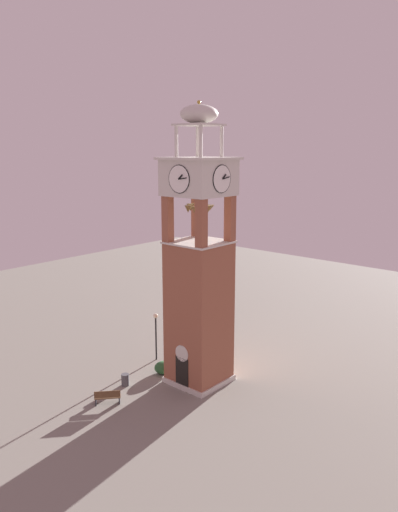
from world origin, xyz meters
TOP-DOWN VIEW (x-y plane):
  - ground at (0.00, 0.00)m, footprint 80.00×80.00m
  - clock_tower at (-0.00, -0.00)m, footprint 3.97×3.97m
  - park_bench at (-2.19, -6.13)m, footprint 1.38×1.50m
  - lamp_post at (-4.72, 0.54)m, footprint 0.36×0.36m
  - trash_bin at (-3.29, -3.75)m, footprint 0.52×0.52m
  - shrub_near_entry at (-2.67, -0.76)m, footprint 1.28×1.28m

SIDE VIEW (x-z plane):
  - ground at x=0.00m, z-range 0.00..0.00m
  - trash_bin at x=-3.29m, z-range 0.00..0.80m
  - shrub_near_entry at x=-2.67m, z-range 0.00..0.84m
  - park_bench at x=-2.19m, z-range 0.01..0.96m
  - lamp_post at x=-4.72m, z-range 0.72..4.36m
  - clock_tower at x=0.00m, z-range -1.87..16.55m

